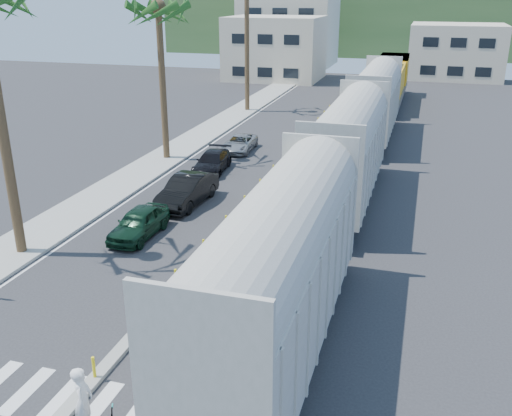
% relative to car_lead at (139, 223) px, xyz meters
% --- Properties ---
extents(ground, '(140.00, 140.00, 0.00)m').
position_rel_car_lead_xyz_m(ground, '(3.80, -9.25, -0.70)').
color(ground, '#28282B').
rests_on(ground, ground).
extents(sidewalk, '(3.00, 90.00, 0.15)m').
position_rel_car_lead_xyz_m(sidewalk, '(-4.70, 15.75, -0.63)').
color(sidewalk, gray).
rests_on(sidewalk, ground).
extents(rails, '(1.56, 100.00, 0.06)m').
position_rel_car_lead_xyz_m(rails, '(8.80, 18.75, -0.67)').
color(rails, black).
rests_on(rails, ground).
extents(median, '(0.45, 60.00, 0.85)m').
position_rel_car_lead_xyz_m(median, '(3.80, 10.71, -0.62)').
color(median, gray).
rests_on(median, ground).
extents(crosswalk, '(14.00, 2.20, 0.01)m').
position_rel_car_lead_xyz_m(crosswalk, '(3.80, -11.25, -0.70)').
color(crosswalk, silver).
rests_on(crosswalk, ground).
extents(lane_markings, '(9.42, 90.00, 0.01)m').
position_rel_car_lead_xyz_m(lane_markings, '(1.65, 15.75, -0.70)').
color(lane_markings, silver).
rests_on(lane_markings, ground).
extents(freight_train, '(3.00, 60.94, 5.85)m').
position_rel_car_lead_xyz_m(freight_train, '(8.80, 13.28, 2.20)').
color(freight_train, '#A4A296').
rests_on(freight_train, ground).
extents(buildings, '(38.00, 27.00, 10.00)m').
position_rel_car_lead_xyz_m(buildings, '(-2.61, 62.41, 3.66)').
color(buildings, beige).
rests_on(buildings, ground).
extents(hillside, '(80.00, 20.00, 12.00)m').
position_rel_car_lead_xyz_m(hillside, '(3.80, 90.75, 5.30)').
color(hillside, '#385628').
rests_on(hillside, ground).
extents(car_lead, '(1.75, 4.17, 1.41)m').
position_rel_car_lead_xyz_m(car_lead, '(0.00, 0.00, 0.00)').
color(car_lead, black).
rests_on(car_lead, ground).
extents(car_second, '(2.28, 5.14, 1.63)m').
position_rel_car_lead_xyz_m(car_second, '(0.47, 4.77, 0.11)').
color(car_second, black).
rests_on(car_second, ground).
extents(car_third, '(2.61, 4.82, 1.31)m').
position_rel_car_lead_xyz_m(car_third, '(-0.38, 10.90, -0.05)').
color(car_third, black).
rests_on(car_third, ground).
extents(car_rear, '(2.36, 4.41, 1.17)m').
position_rel_car_lead_xyz_m(car_rear, '(-0.26, 16.33, -0.12)').
color(car_rear, '#98999C').
rests_on(car_rear, ground).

